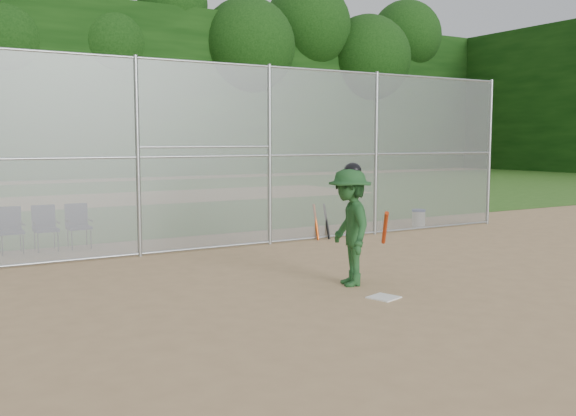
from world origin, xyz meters
TOP-DOWN VIEW (x-y plane):
  - ground at (0.00, 0.00)m, footprint 100.00×100.00m
  - grass_strip at (0.00, 18.00)m, footprint 100.00×100.00m
  - dirt_patch_far at (0.00, 18.00)m, footprint 24.00×24.00m
  - backstop_fence at (0.00, 5.00)m, footprint 16.09×0.09m
  - treeline at (0.00, 20.00)m, footprint 81.00×60.00m
  - home_plate at (0.03, -0.24)m, footprint 0.49×0.49m
  - batter_at_plate at (0.11, 0.74)m, footprint 1.16×1.39m
  - water_cooler at (5.90, 5.51)m, footprint 0.37×0.37m
  - spare_bats at (2.40, 5.01)m, footprint 0.36×0.29m
  - chair_3 at (-4.20, 6.63)m, footprint 0.54×0.52m
  - chair_4 at (-3.51, 6.63)m, footprint 0.54×0.52m
  - chair_5 at (-2.83, 6.63)m, footprint 0.54×0.52m

SIDE VIEW (x-z plane):
  - ground at x=0.00m, z-range 0.00..0.00m
  - grass_strip at x=0.00m, z-range 0.01..0.01m
  - dirt_patch_far at x=0.00m, z-range 0.01..0.01m
  - home_plate at x=0.03m, z-range 0.00..0.02m
  - water_cooler at x=5.90m, z-range 0.00..0.48m
  - spare_bats at x=2.40m, z-range 0.00..0.84m
  - chair_3 at x=-4.20m, z-range 0.00..0.96m
  - chair_4 at x=-3.51m, z-range 0.00..0.96m
  - chair_5 at x=-2.83m, z-range 0.00..0.96m
  - batter_at_plate at x=0.11m, z-range -0.03..1.95m
  - backstop_fence at x=0.00m, z-range 0.07..4.07m
  - treeline at x=0.00m, z-range 0.00..11.00m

